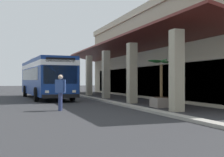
% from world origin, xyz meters
% --- Properties ---
extents(ground, '(120.00, 120.00, 0.00)m').
position_xyz_m(ground, '(0.00, 8.00, 0.00)').
color(ground, '#2D2D30').
extents(curb_strip, '(32.53, 0.50, 0.12)m').
position_xyz_m(curb_strip, '(-1.70, 3.36, 0.06)').
color(curb_strip, '#9E998E').
rests_on(curb_strip, ground).
extents(plaza_building, '(27.41, 14.45, 7.69)m').
position_xyz_m(plaza_building, '(-1.70, 12.99, 3.85)').
color(plaza_building, '#B2A88E').
rests_on(plaza_building, ground).
extents(transit_bus, '(11.34, 3.26, 3.34)m').
position_xyz_m(transit_bus, '(-3.45, -0.09, 1.85)').
color(transit_bus, navy).
rests_on(transit_bus, ground).
extents(pedestrian, '(0.62, 0.49, 1.76)m').
position_xyz_m(pedestrian, '(6.89, -0.56, 1.00)').
color(pedestrian, navy).
rests_on(pedestrian, ground).
extents(potted_palm, '(1.85, 1.67, 2.63)m').
position_xyz_m(potted_palm, '(6.92, 4.98, 0.56)').
color(potted_palm, gray).
rests_on(potted_palm, ground).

